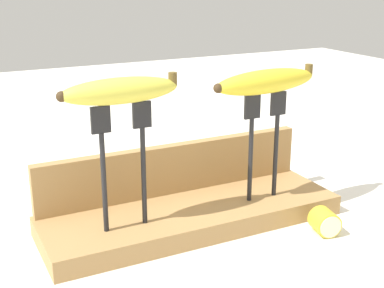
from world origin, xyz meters
TOP-DOWN VIEW (x-y plane):
  - ground_plane at (0.00, 0.00)m, footprint 3.00×3.00m
  - wooden_board at (0.00, 0.00)m, footprint 0.46×0.15m
  - board_backstop at (0.00, 0.06)m, footprint 0.45×0.02m
  - fork_stand_left at (-0.11, -0.02)m, footprint 0.08×0.01m
  - fork_stand_right at (0.11, -0.02)m, footprint 0.07×0.01m
  - banana_raised_left at (-0.11, -0.02)m, footprint 0.16×0.04m
  - banana_raised_right at (0.11, -0.02)m, footprint 0.19×0.06m
  - banana_chunk_near at (0.16, -0.12)m, footprint 0.04×0.04m

SIDE VIEW (x-z plane):
  - ground_plane at x=0.00m, z-range 0.00..0.00m
  - wooden_board at x=0.00m, z-range 0.00..0.03m
  - banana_chunk_near at x=0.16m, z-range 0.00..0.04m
  - board_backstop at x=0.00m, z-range 0.03..0.11m
  - fork_stand_right at x=0.11m, z-range 0.05..0.22m
  - fork_stand_left at x=-0.11m, z-range 0.05..0.23m
  - banana_raised_right at x=0.11m, z-range 0.20..0.24m
  - banana_raised_left at x=-0.11m, z-range 0.21..0.24m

